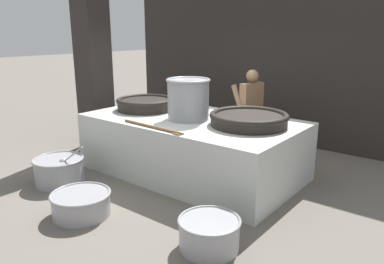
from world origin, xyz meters
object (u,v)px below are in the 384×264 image
Objects in this scene: prep_bowl_meat at (209,232)px; giant_wok_far at (249,119)px; cook at (251,111)px; prep_bowl_extra at (81,203)px; prep_bowl_vegetables at (59,169)px; giant_wok_near at (145,103)px; stock_pot at (188,98)px.

giant_wok_far is at bearing 107.94° from prep_bowl_meat.
cook is 3.46m from prep_bowl_extra.
giant_wok_near is at bearing 80.71° from prep_bowl_vegetables.
prep_bowl_extra is (-0.19, -1.96, -1.09)m from stock_pot.
prep_bowl_meat is 0.90× the size of prep_bowl_extra.
prep_bowl_extra is at bearing -67.12° from giant_wok_near.
stock_pot reaches higher than prep_bowl_extra.
stock_pot reaches higher than prep_bowl_meat.
stock_pot is 1.01× the size of prep_bowl_meat.
prep_bowl_meat reaches higher than prep_bowl_extra.
stock_pot reaches higher than prep_bowl_vegetables.
giant_wok_near is 1.08m from stock_pot.
stock_pot reaches higher than giant_wok_near.
cook reaches higher than prep_bowl_extra.
cook is (1.39, 1.29, -0.16)m from giant_wok_near.
giant_wok_far reaches higher than prep_bowl_vegetables.
cook is at bearing 81.08° from prep_bowl_extra.
giant_wok_near is 1.02× the size of prep_bowl_vegetables.
cook is at bearing 76.29° from stock_pot.
stock_pot is at bearing -166.30° from giant_wok_far.
stock_pot is 0.91× the size of prep_bowl_extra.
giant_wok_near is at bearing 112.88° from prep_bowl_extra.
giant_wok_far is 1.70× the size of prep_bowl_meat.
giant_wok_far is at bearing 129.90° from cook.
giant_wok_near is at bearing 147.39° from prep_bowl_meat.
giant_wok_near is 1.33× the size of prep_bowl_extra.
stock_pot is at bearing 84.56° from prep_bowl_extra.
prep_bowl_meat is (0.58, -1.79, -0.84)m from giant_wok_far.
giant_wok_far is 2.62m from prep_bowl_extra.
giant_wok_near reaches higher than prep_bowl_extra.
prep_bowl_extra is (-1.14, -2.19, -0.86)m from giant_wok_far.
stock_pot is 2.44m from prep_bowl_meat.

